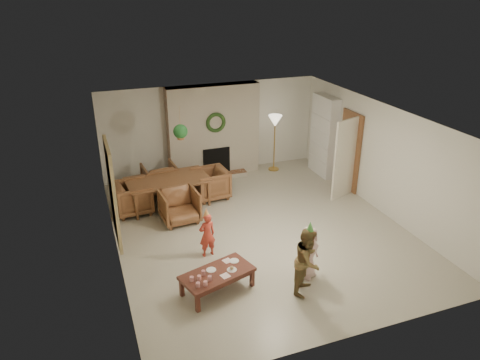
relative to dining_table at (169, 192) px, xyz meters
name	(u,v)px	position (x,y,z in m)	size (l,w,h in m)	color
floor	(259,229)	(1.60, -1.80, -0.34)	(7.00, 7.00, 0.00)	#B7B29E
ceiling	(261,118)	(1.60, -1.80, 2.16)	(7.00, 7.00, 0.00)	white
wall_back	(211,129)	(1.60, 1.70, 0.91)	(7.00, 7.00, 0.00)	silver
wall_front	(355,269)	(1.60, -5.30, 0.91)	(7.00, 7.00, 0.00)	silver
wall_left	(112,199)	(-1.40, -1.80, 0.91)	(7.00, 7.00, 0.00)	silver
wall_right	(381,159)	(4.60, -1.80, 0.91)	(7.00, 7.00, 0.00)	silver
fireplace_mass	(214,131)	(1.60, 1.50, 0.91)	(2.50, 0.40, 2.50)	#522415
fireplace_hearth	(218,176)	(1.60, 1.15, -0.28)	(1.60, 0.30, 0.12)	#5A2E18
fireplace_firebox	(216,161)	(1.60, 1.32, 0.11)	(0.75, 0.12, 0.75)	black
fireplace_wreath	(216,123)	(1.60, 1.27, 1.21)	(0.54, 0.54, 0.10)	#1E3E17
floor_lamp_base	(274,169)	(3.28, 1.20, -0.32)	(0.30, 0.30, 0.03)	gold
floor_lamp_post	(274,145)	(3.28, 1.20, 0.41)	(0.03, 0.03, 1.44)	gold
floor_lamp_shade	(275,121)	(3.28, 1.20, 1.10)	(0.39, 0.39, 0.32)	beige
bookshelf_carcass	(324,136)	(4.44, 0.50, 0.76)	(0.30, 1.00, 2.20)	white
bookshelf_shelf_a	(322,158)	(4.42, 0.50, 0.11)	(0.30, 0.92, 0.03)	white
bookshelf_shelf_b	(323,145)	(4.42, 0.50, 0.51)	(0.30, 0.92, 0.03)	white
bookshelf_shelf_c	(324,131)	(4.42, 0.50, 0.91)	(0.30, 0.92, 0.03)	white
bookshelf_shelf_d	(325,116)	(4.42, 0.50, 1.31)	(0.30, 0.92, 0.03)	white
books_row_lower	(324,155)	(4.40, 0.35, 0.25)	(0.20, 0.40, 0.24)	#B12F20
books_row_mid	(322,139)	(4.40, 0.55, 0.65)	(0.20, 0.44, 0.24)	navy
books_row_upper	(325,127)	(4.40, 0.40, 1.04)	(0.20, 0.36, 0.22)	#B38326
door_frame	(350,151)	(4.56, -0.60, 0.68)	(0.05, 0.86, 2.04)	brown
door_leaf	(345,159)	(4.18, -0.98, 0.66)	(0.05, 0.80, 2.00)	beige
curtain_panel	(113,194)	(-1.36, -1.60, 0.91)	(0.06, 1.20, 2.00)	#C4BC8B
dining_table	(169,192)	(0.00, 0.00, 0.00)	(1.93, 1.08, 0.68)	brown
dining_chair_near	(180,206)	(0.06, -0.85, 0.04)	(0.80, 0.82, 0.75)	brown
dining_chair_far	(160,178)	(-0.06, 0.85, 0.04)	(0.80, 0.82, 0.75)	brown
dining_chair_left	(133,198)	(-0.85, -0.06, 0.04)	(0.80, 0.82, 0.75)	brown
dining_chair_right	(210,184)	(1.06, 0.08, 0.04)	(0.80, 0.82, 0.75)	brown
hanging_plant_cord	(180,121)	(0.30, -0.30, 1.81)	(0.01, 0.01, 0.70)	tan
hanging_plant_pot	(181,137)	(0.30, -0.30, 1.46)	(0.16, 0.16, 0.12)	brown
hanging_plant_foliage	(180,131)	(0.30, -0.30, 1.58)	(0.32, 0.32, 0.32)	#194D20
coffee_table_top	(217,274)	(0.10, -3.53, 0.02)	(1.25, 0.62, 0.06)	#59291D
coffee_table_apron	(217,277)	(0.10, -3.53, -0.05)	(1.15, 0.53, 0.08)	#59291D
coffee_leg_fl	(198,303)	(-0.37, -3.94, -0.18)	(0.07, 0.07, 0.33)	#59291D
coffee_leg_fr	(252,278)	(0.72, -3.60, -0.18)	(0.07, 0.07, 0.33)	#59291D
coffee_leg_bl	(182,288)	(-0.52, -3.45, -0.18)	(0.07, 0.07, 0.33)	#59291D
coffee_leg_br	(235,265)	(0.57, -3.12, -0.18)	(0.07, 0.07, 0.33)	#59291D
cup_a	(198,285)	(-0.32, -3.80, 0.09)	(0.07, 0.07, 0.09)	white
cup_b	(192,279)	(-0.37, -3.62, 0.09)	(0.07, 0.07, 0.09)	white
cup_c	(205,283)	(-0.19, -3.82, 0.09)	(0.07, 0.07, 0.09)	white
cup_d	(199,278)	(-0.25, -3.63, 0.09)	(0.07, 0.07, 0.09)	white
cup_e	(210,278)	(-0.09, -3.70, 0.09)	(0.07, 0.07, 0.09)	white
cup_f	(203,273)	(-0.14, -3.52, 0.09)	(0.07, 0.07, 0.09)	white
plate_a	(211,270)	(0.02, -3.43, 0.05)	(0.17, 0.17, 0.01)	white
plate_b	(232,270)	(0.36, -3.55, 0.05)	(0.17, 0.17, 0.01)	white
plate_c	(234,261)	(0.49, -3.31, 0.05)	(0.17, 0.17, 0.01)	white
food_scoop	(232,268)	(0.36, -3.55, 0.09)	(0.07, 0.07, 0.07)	tan
napkin_left	(225,276)	(0.20, -3.68, 0.05)	(0.14, 0.14, 0.01)	#FDBBBA
napkin_right	(227,261)	(0.37, -3.26, 0.05)	(0.14, 0.14, 0.01)	#FDBBBA
child_red	(207,235)	(0.25, -2.39, 0.12)	(0.33, 0.22, 0.92)	red
party_hat_red	(206,212)	(0.25, -2.39, 0.62)	(0.13, 0.13, 0.17)	#EFE54F
child_plaid	(308,261)	(1.56, -4.05, 0.27)	(0.60, 0.46, 1.23)	brown
party_hat_plaid	(310,227)	(1.56, -4.05, 0.93)	(0.14, 0.14, 0.20)	#51B04B
child_pink	(308,252)	(1.77, -3.68, 0.17)	(0.49, 0.32, 1.01)	beige
party_hat_pink	(310,226)	(1.77, -3.68, 0.71)	(0.13, 0.13, 0.18)	#B2B1B8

